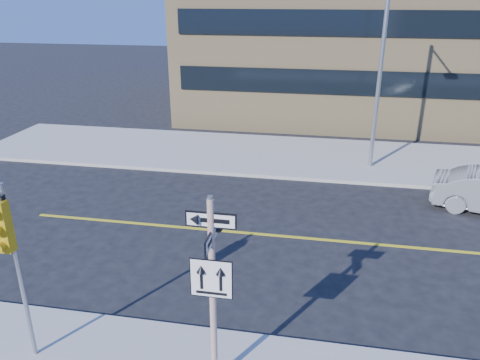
# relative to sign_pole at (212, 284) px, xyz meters

# --- Properties ---
(ground) EXTENTS (120.00, 120.00, 0.00)m
(ground) POSITION_rel_sign_pole_xyz_m (0.00, 2.51, -2.44)
(ground) COLOR black
(ground) RESTS_ON ground
(sign_pole) EXTENTS (0.92, 0.92, 4.06)m
(sign_pole) POSITION_rel_sign_pole_xyz_m (0.00, 0.00, 0.00)
(sign_pole) COLOR silver
(sign_pole) RESTS_ON near_sidewalk
(traffic_signal) EXTENTS (0.32, 0.45, 4.00)m
(traffic_signal) POSITION_rel_sign_pole_xyz_m (-4.00, -0.15, 0.59)
(traffic_signal) COLOR gray
(traffic_signal) RESTS_ON near_sidewalk
(streetlight_a) EXTENTS (0.55, 2.25, 8.00)m
(streetlight_a) POSITION_rel_sign_pole_xyz_m (4.00, 13.27, 2.32)
(streetlight_a) COLOR gray
(streetlight_a) RESTS_ON far_sidewalk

